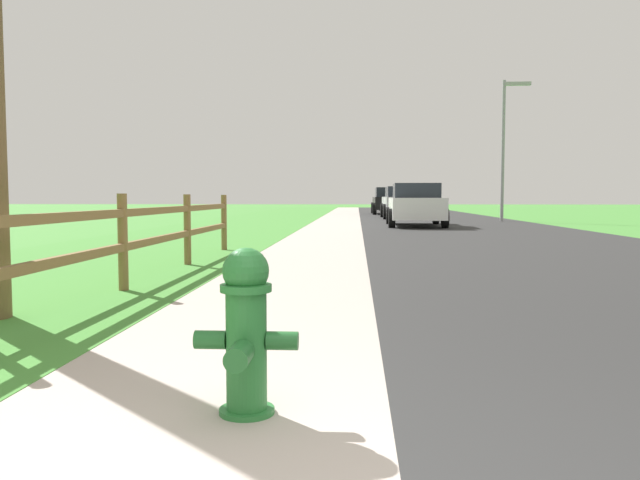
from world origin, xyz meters
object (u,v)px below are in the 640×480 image
Objects in this scene: parked_car_black at (390,201)px; street_lamp at (506,137)px; parked_suv_white at (415,205)px; parked_car_beige at (394,200)px; parked_car_silver at (402,202)px; fire_hydrant at (246,329)px.

street_lamp reaches higher than parked_car_black.
parked_suv_white is 1.13× the size of parked_car_beige.
parked_car_black is at bearing 90.44° from parked_suv_white.
parked_suv_white is 6.70m from street_lamp.
parked_car_silver is at bearing -88.30° from parked_car_black.
parked_car_silver is (0.10, 8.05, 0.04)m from parked_suv_white.
parked_car_silver is at bearing 89.26° from parked_suv_white.
parked_suv_white is 8.05m from parked_car_silver.
parked_suv_white is 15.63m from parked_car_black.
parked_car_beige reaches higher than parked_car_black.
fire_hydrant is 0.17× the size of parked_car_silver.
parked_car_silver is at bearing 138.30° from street_lamp.
parked_car_beige is at bearing 85.75° from fire_hydrant.
fire_hydrant is 25.52m from street_lamp.
parked_car_silver is at bearing -91.78° from parked_car_beige.
parked_car_beige is (0.71, 8.04, 0.02)m from parked_car_black.
street_lamp reaches higher than parked_car_beige.
parked_car_black is 1.13× the size of parked_car_beige.
fire_hydrant is 35.70m from parked_car_black.
fire_hydrant is at bearing -94.07° from parked_car_black.
street_lamp is (4.19, 4.41, 2.81)m from parked_suv_white.
parked_car_beige is at bearing 88.57° from parked_suv_white.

